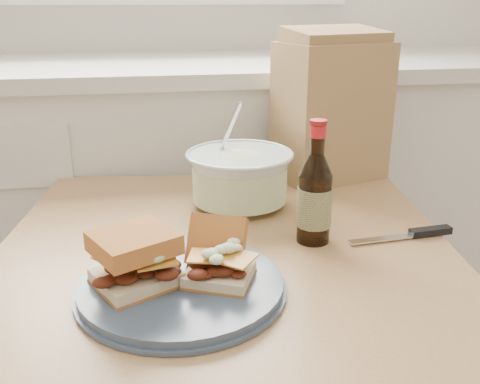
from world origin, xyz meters
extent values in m
cube|color=white|center=(0.00, 1.70, 0.45)|extent=(2.40, 0.60, 0.90)
cube|color=silver|center=(0.00, 1.70, 0.92)|extent=(2.50, 0.64, 0.04)
cube|color=tan|center=(0.10, 0.94, 0.67)|extent=(0.93, 0.93, 0.04)
cube|color=tan|center=(-0.22, 1.35, 0.33)|extent=(0.06, 0.06, 0.65)
cube|color=tan|center=(0.51, 1.25, 0.33)|extent=(0.06, 0.06, 0.65)
cylinder|color=#3A4A5F|center=(0.00, 0.79, 0.70)|extent=(0.31, 0.31, 0.02)
cube|color=#CCB38F|center=(-0.06, 0.79, 0.72)|extent=(0.15, 0.14, 0.02)
cube|color=orange|center=(-0.06, 0.79, 0.76)|extent=(0.09, 0.09, 0.00)
cube|color=#BD6E32|center=(-0.06, 0.79, 0.78)|extent=(0.15, 0.14, 0.03)
cube|color=#CCB38F|center=(0.06, 0.78, 0.72)|extent=(0.12, 0.12, 0.02)
cube|color=orange|center=(0.06, 0.78, 0.75)|extent=(0.08, 0.08, 0.00)
cube|color=#BD6E32|center=(0.07, 0.83, 0.75)|extent=(0.11, 0.10, 0.08)
cone|color=silver|center=(0.16, 1.13, 0.75)|extent=(0.22, 0.22, 0.12)
cylinder|color=white|center=(0.16, 1.13, 0.74)|extent=(0.20, 0.20, 0.08)
torus|color=silver|center=(0.16, 1.13, 0.81)|extent=(0.23, 0.23, 0.01)
cylinder|color=silver|center=(0.13, 1.16, 0.84)|extent=(0.06, 0.09, 0.15)
cylinder|color=black|center=(0.26, 0.93, 0.75)|extent=(0.06, 0.06, 0.13)
cone|color=black|center=(0.26, 0.93, 0.84)|extent=(0.06, 0.06, 0.04)
cylinder|color=black|center=(0.26, 0.93, 0.88)|extent=(0.03, 0.03, 0.05)
cylinder|color=red|center=(0.26, 0.93, 0.90)|extent=(0.03, 0.03, 0.02)
cylinder|color=maroon|center=(0.26, 0.93, 0.92)|extent=(0.03, 0.03, 0.01)
cylinder|color=#2B371B|center=(0.26, 0.93, 0.76)|extent=(0.06, 0.06, 0.07)
cube|color=silver|center=(0.39, 0.91, 0.69)|extent=(0.15, 0.03, 0.00)
cube|color=black|center=(0.49, 0.91, 0.70)|extent=(0.09, 0.03, 0.01)
cube|color=#A98252|center=(0.41, 1.29, 0.86)|extent=(0.29, 0.23, 0.33)
camera|label=1|loc=(-0.03, 0.06, 1.12)|focal=40.00mm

